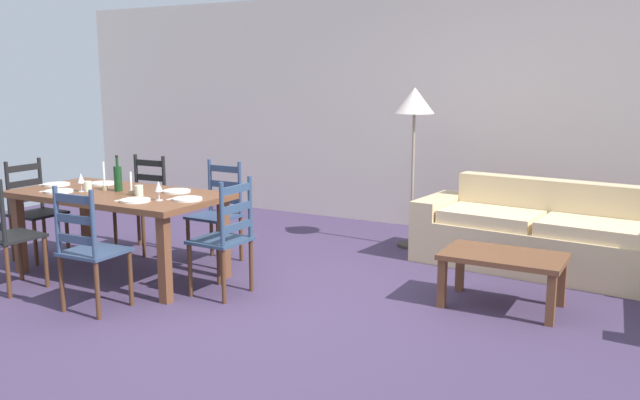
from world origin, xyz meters
TOP-DOWN VIEW (x-y plane):
  - ground_plane at (0.00, 0.00)m, footprint 9.60×9.60m
  - wall_far at (0.00, 3.30)m, footprint 9.60×0.16m
  - dining_table at (-1.33, 0.10)m, footprint 1.90×0.96m
  - dining_chair_near_left at (-1.83, -0.67)m, footprint 0.45×0.43m
  - dining_chair_near_right at (-0.85, -0.68)m, footprint 0.43×0.41m
  - dining_chair_far_left at (-1.77, 0.86)m, footprint 0.44×0.42m
  - dining_chair_far_right at (-0.85, 0.88)m, footprint 0.43×0.41m
  - dining_chair_head_west at (-2.47, 0.11)m, footprint 0.41×0.43m
  - dining_chair_head_east at (-0.18, 0.11)m, footprint 0.41×0.43m
  - dinner_plate_near_left at (-1.78, -0.15)m, footprint 0.24×0.24m
  - fork_near_left at (-1.93, -0.15)m, footprint 0.03×0.17m
  - dinner_plate_near_right at (-0.88, -0.15)m, footprint 0.24×0.24m
  - fork_near_right at (-1.03, -0.15)m, footprint 0.02×0.17m
  - dinner_plate_far_left at (-1.78, 0.35)m, footprint 0.24×0.24m
  - fork_far_left at (-1.93, 0.35)m, footprint 0.02×0.17m
  - dinner_plate_far_right at (-0.88, 0.35)m, footprint 0.24×0.24m
  - fork_far_right at (-1.03, 0.35)m, footprint 0.02×0.17m
  - dinner_plate_head_west at (-2.11, 0.10)m, footprint 0.24×0.24m
  - fork_head_west at (-2.26, 0.10)m, footprint 0.03×0.17m
  - dinner_plate_head_east at (-0.55, 0.10)m, footprint 0.24×0.24m
  - fork_head_east at (-0.70, 0.10)m, footprint 0.02×0.17m
  - wine_bottle at (-1.37, 0.15)m, footprint 0.07×0.07m
  - wine_glass_near_left at (-1.64, -0.02)m, footprint 0.06×0.06m
  - wine_glass_near_right at (-0.74, -0.02)m, footprint 0.06×0.06m
  - coffee_cup_primary at (-1.04, 0.06)m, footprint 0.07×0.07m
  - coffee_cup_secondary at (-1.60, 0.01)m, footprint 0.07×0.07m
  - candle_tall at (-1.51, 0.12)m, footprint 0.05×0.05m
  - candle_short at (-1.13, 0.06)m, footprint 0.05×0.05m
  - couch at (1.92, 2.11)m, footprint 2.35×1.03m
  - coffee_table at (1.84, 0.89)m, footprint 0.90×0.56m
  - standing_lamp at (0.56, 2.29)m, footprint 0.40×0.40m

SIDE VIEW (x-z plane):
  - ground_plane at x=0.00m, z-range -0.02..0.00m
  - couch at x=1.92m, z-range -0.11..0.69m
  - coffee_table at x=1.84m, z-range 0.15..0.57m
  - dining_chair_near_left at x=-1.83m, z-range 0.00..0.96m
  - dining_chair_near_right at x=-0.85m, z-range 0.00..0.96m
  - dining_chair_far_left at x=-1.77m, z-range 0.00..0.96m
  - dining_chair_far_right at x=-0.85m, z-range 0.00..0.96m
  - dining_chair_head_west at x=-2.47m, z-range 0.00..0.96m
  - dining_chair_head_east at x=-0.18m, z-range 0.00..0.96m
  - dining_table at x=-1.33m, z-range 0.29..1.04m
  - fork_near_left at x=-1.93m, z-range 0.75..0.76m
  - fork_near_right at x=-1.03m, z-range 0.75..0.76m
  - fork_far_left at x=-1.93m, z-range 0.75..0.76m
  - fork_far_right at x=-1.03m, z-range 0.75..0.76m
  - fork_head_west at x=-2.26m, z-range 0.75..0.76m
  - fork_head_east at x=-0.70m, z-range 0.75..0.76m
  - dinner_plate_near_left at x=-1.78m, z-range 0.75..0.77m
  - dinner_plate_near_right at x=-0.88m, z-range 0.75..0.77m
  - dinner_plate_far_left at x=-1.78m, z-range 0.75..0.77m
  - dinner_plate_far_right at x=-0.88m, z-range 0.75..0.77m
  - dinner_plate_head_west at x=-2.11m, z-range 0.75..0.77m
  - dinner_plate_head_east at x=-0.55m, z-range 0.75..0.77m
  - coffee_cup_primary at x=-1.04m, z-range 0.75..0.84m
  - coffee_cup_secondary at x=-1.60m, z-range 0.75..0.84m
  - candle_short at x=-1.13m, z-range 0.70..0.90m
  - candle_tall at x=-1.51m, z-range 0.70..0.95m
  - wine_glass_near_left at x=-1.64m, z-range 0.78..0.94m
  - wine_glass_near_right at x=-0.74m, z-range 0.78..0.94m
  - wine_bottle at x=-1.37m, z-range 0.71..1.03m
  - wall_far at x=0.00m, z-range 0.00..2.70m
  - standing_lamp at x=0.56m, z-range 0.59..2.23m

